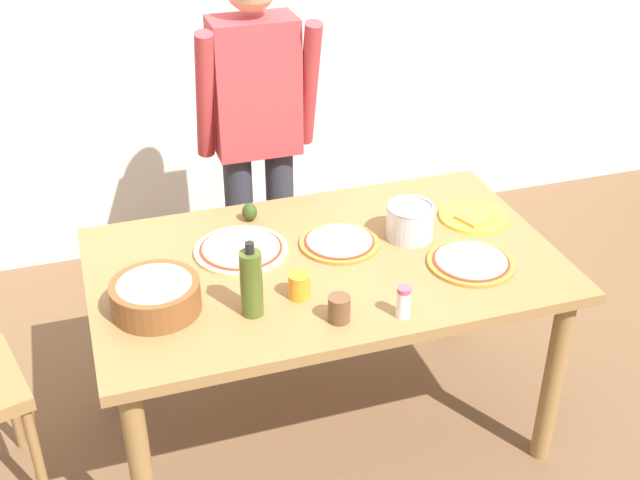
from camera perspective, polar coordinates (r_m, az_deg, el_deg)
ground at (r=3.27m, az=0.28°, el=-12.71°), size 8.00×8.00×0.00m
dining_table at (r=2.85m, az=0.31°, el=-2.92°), size 1.60×0.96×0.76m
person_cook at (r=3.36m, az=-4.44°, el=7.67°), size 0.49×0.25×1.62m
pizza_raw_on_board at (r=2.86m, az=-5.55°, el=-0.66°), size 0.33×0.33×0.02m
pizza_cooked_on_tray at (r=2.89m, az=1.36°, el=-0.16°), size 0.28×0.28×0.02m
pizza_second_cooked at (r=2.82m, az=10.53°, el=-1.52°), size 0.30×0.30×0.02m
plate_with_slice at (r=3.10m, az=10.74°, el=1.63°), size 0.26×0.26×0.02m
popcorn_bowl at (r=2.57m, az=-11.46°, el=-3.70°), size 0.28×0.28×0.11m
olive_oil_bottle at (r=2.49m, az=-4.83°, el=-3.00°), size 0.07×0.07×0.26m
steel_pot at (r=2.92m, az=6.32°, el=1.34°), size 0.17×0.17×0.13m
cup_orange at (r=2.59m, az=-1.46°, el=-3.23°), size 0.07×0.07×0.08m
cup_small_brown at (r=2.49m, az=1.35°, el=-4.83°), size 0.07×0.07×0.08m
salt_shaker at (r=2.51m, az=5.86°, el=-4.34°), size 0.04×0.04×0.11m
avocado at (r=3.04m, az=-4.95°, el=1.97°), size 0.06×0.06×0.07m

